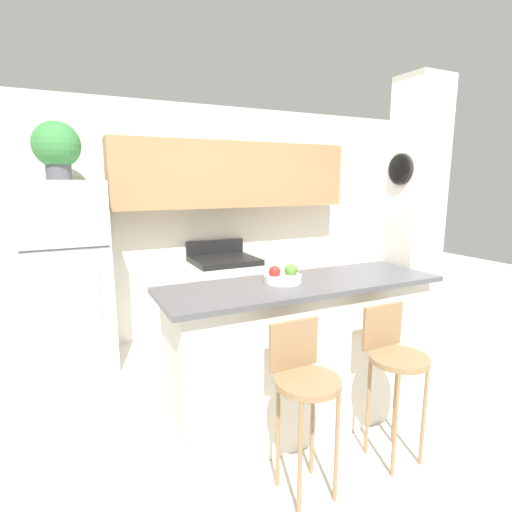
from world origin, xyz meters
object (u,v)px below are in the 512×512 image
bar_stool_right (394,360)px  stove_range (225,297)px  fruit_bowl (283,277)px  refrigerator (68,277)px  bar_stool_left (304,383)px  potted_plant_on_fridge (57,147)px

bar_stool_right → stove_range: bearing=95.2°
stove_range → bar_stool_right: (0.21, -2.30, 0.19)m
stove_range → fruit_bowl: (-0.25, -1.72, 0.64)m
stove_range → fruit_bowl: size_ratio=4.17×
bar_stool_right → fruit_bowl: size_ratio=3.80×
refrigerator → bar_stool_right: 2.86m
refrigerator → fruit_bowl: size_ratio=6.81×
stove_range → fruit_bowl: fruit_bowl is taller
refrigerator → bar_stool_right: size_ratio=1.79×
bar_stool_left → potted_plant_on_fridge: potted_plant_on_fridge is taller
stove_range → bar_stool_right: 2.32m
bar_stool_right → potted_plant_on_fridge: (-1.76, 2.25, 1.37)m
bar_stool_left → fruit_bowl: bearing=71.4°
stove_range → bar_stool_right: size_ratio=1.10×
fruit_bowl → bar_stool_left: bearing=-108.6°
refrigerator → bar_stool_left: 2.51m
potted_plant_on_fridge → fruit_bowl: size_ratio=1.94×
fruit_bowl → refrigerator: bearing=128.0°
refrigerator → stove_range: 1.60m
refrigerator → bar_stool_left: size_ratio=1.79×
bar_stool_left → potted_plant_on_fridge: size_ratio=1.96×
potted_plant_on_fridge → stove_range: bearing=2.0°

